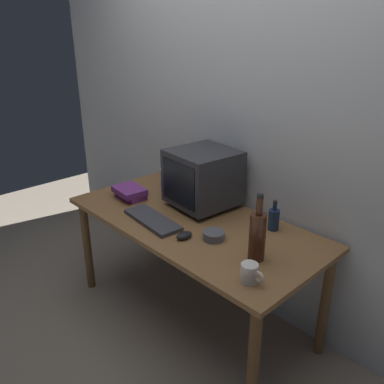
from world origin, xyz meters
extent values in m
plane|color=gray|center=(0.00, 0.00, 0.00)|extent=(6.00, 6.00, 0.00)
cube|color=silver|center=(0.00, 0.44, 1.25)|extent=(4.00, 0.08, 2.50)
cube|color=olive|center=(0.00, 0.00, 0.69)|extent=(1.61, 0.76, 0.03)
cylinder|color=brown|center=(-0.75, -0.32, 0.34)|extent=(0.06, 0.06, 0.68)
cylinder|color=brown|center=(0.75, -0.32, 0.34)|extent=(0.06, 0.06, 0.68)
cylinder|color=brown|center=(-0.75, 0.32, 0.34)|extent=(0.06, 0.06, 0.68)
cylinder|color=brown|center=(0.75, 0.32, 0.34)|extent=(0.06, 0.06, 0.68)
cube|color=#333338|center=(-0.10, 0.19, 0.72)|extent=(0.30, 0.26, 0.03)
cube|color=#333338|center=(-0.10, 0.19, 0.91)|extent=(0.41, 0.41, 0.34)
cube|color=black|center=(-0.12, 0.00, 0.91)|extent=(0.31, 0.04, 0.27)
cube|color=#3F3F47|center=(-0.14, -0.19, 0.72)|extent=(0.43, 0.19, 0.02)
ellipsoid|color=black|center=(0.14, -0.19, 0.73)|extent=(0.06, 0.10, 0.04)
cylinder|color=#472314|center=(0.53, -0.07, 0.83)|extent=(0.08, 0.08, 0.24)
cylinder|color=#472314|center=(0.53, -0.07, 1.00)|extent=(0.03, 0.03, 0.09)
sphere|color=#262626|center=(0.53, -0.07, 1.05)|extent=(0.03, 0.03, 0.03)
cylinder|color=navy|center=(0.41, 0.25, 0.77)|extent=(0.06, 0.06, 0.12)
cylinder|color=navy|center=(0.41, 0.25, 0.85)|extent=(0.02, 0.02, 0.04)
sphere|color=#262626|center=(0.41, 0.25, 0.88)|extent=(0.03, 0.03, 0.03)
cube|color=#843893|center=(-0.52, -0.07, 0.73)|extent=(0.20, 0.13, 0.04)
cube|color=#843893|center=(-0.53, -0.08, 0.77)|extent=(0.23, 0.19, 0.04)
cylinder|color=white|center=(0.63, -0.24, 0.75)|extent=(0.08, 0.08, 0.09)
torus|color=white|center=(0.68, -0.24, 0.76)|extent=(0.06, 0.01, 0.06)
cylinder|color=#595B66|center=(0.25, -0.08, 0.73)|extent=(0.12, 0.12, 0.04)
cylinder|color=#B7B2A8|center=(-0.48, 0.21, 0.78)|extent=(0.09, 0.09, 0.15)
camera|label=1|loc=(1.55, -1.46, 1.77)|focal=36.99mm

